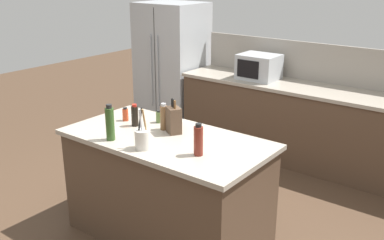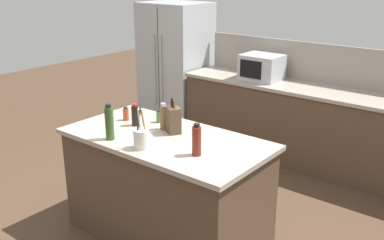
{
  "view_description": "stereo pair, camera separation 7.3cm",
  "coord_description": "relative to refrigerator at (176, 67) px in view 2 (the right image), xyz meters",
  "views": [
    {
      "loc": [
        2.24,
        -2.58,
        2.26
      ],
      "look_at": [
        0.0,
        0.35,
        0.99
      ],
      "focal_mm": 42.0,
      "sensor_mm": 36.0,
      "label": 1
    },
    {
      "loc": [
        2.3,
        -2.53,
        2.26
      ],
      "look_at": [
        0.0,
        0.35,
        0.99
      ],
      "focal_mm": 42.0,
      "sensor_mm": 36.0,
      "label": 2
    }
  ],
  "objects": [
    {
      "name": "back_counter_run",
      "position": [
        2.11,
        -0.05,
        -0.42
      ],
      "size": [
        3.27,
        0.66,
        0.94
      ],
      "color": "#4C3828",
      "rests_on": "ground_plane"
    },
    {
      "name": "ground_plane",
      "position": [
        1.81,
        -2.25,
        -0.9
      ],
      "size": [
        14.0,
        14.0,
        0.0
      ],
      "primitive_type": "plane",
      "color": "#473323"
    },
    {
      "name": "microwave",
      "position": [
        1.43,
        -0.05,
        0.2
      ],
      "size": [
        0.47,
        0.39,
        0.3
      ],
      "color": "#ADB2B7",
      "rests_on": "back_counter_run"
    },
    {
      "name": "hot_sauce_bottle",
      "position": [
        1.75,
        -2.01,
        0.13
      ],
      "size": [
        0.05,
        0.05,
        0.18
      ],
      "color": "red",
      "rests_on": "kitchen_island"
    },
    {
      "name": "vinegar_bottle",
      "position": [
        2.24,
        -2.38,
        0.16
      ],
      "size": [
        0.07,
        0.07,
        0.25
      ],
      "color": "maroon",
      "rests_on": "kitchen_island"
    },
    {
      "name": "spice_jar_paprika",
      "position": [
        1.26,
        -2.16,
        0.1
      ],
      "size": [
        0.05,
        0.05,
        0.12
      ],
      "color": "#B73D1E",
      "rests_on": "kitchen_island"
    },
    {
      "name": "pepper_grinder",
      "position": [
        1.68,
        -2.13,
        0.15
      ],
      "size": [
        0.06,
        0.06,
        0.23
      ],
      "color": "brown",
      "rests_on": "kitchen_island"
    },
    {
      "name": "spice_jar_oregano",
      "position": [
        1.53,
        -2.01,
        0.1
      ],
      "size": [
        0.06,
        0.06,
        0.11
      ],
      "color": "#567038",
      "rests_on": "kitchen_island"
    },
    {
      "name": "refrigerator",
      "position": [
        0.0,
        0.0,
        0.0
      ],
      "size": [
        0.88,
        0.75,
        1.79
      ],
      "color": "#ADB2B7",
      "rests_on": "ground_plane"
    },
    {
      "name": "knife_block",
      "position": [
        1.8,
        -2.14,
        0.16
      ],
      "size": [
        0.16,
        0.15,
        0.29
      ],
      "rotation": [
        0.0,
        0.0,
        -0.53
      ],
      "color": "#4C3828",
      "rests_on": "kitchen_island"
    },
    {
      "name": "olive_oil_bottle",
      "position": [
        1.5,
        -2.56,
        0.18
      ],
      "size": [
        0.07,
        0.07,
        0.3
      ],
      "color": "#2D4C1E",
      "rests_on": "kitchen_island"
    },
    {
      "name": "utensil_crock",
      "position": [
        1.83,
        -2.54,
        0.13
      ],
      "size": [
        0.12,
        0.12,
        0.32
      ],
      "color": "beige",
      "rests_on": "kitchen_island"
    },
    {
      "name": "wall_backsplash",
      "position": [
        2.11,
        0.27,
        0.27
      ],
      "size": [
        3.23,
        0.03,
        0.46
      ],
      "primitive_type": "cube",
      "color": "gray",
      "rests_on": "back_counter_run"
    },
    {
      "name": "soy_sauce_bottle",
      "position": [
        1.42,
        -2.21,
        0.14
      ],
      "size": [
        0.06,
        0.06,
        0.2
      ],
      "color": "black",
      "rests_on": "kitchen_island"
    },
    {
      "name": "kitchen_island",
      "position": [
        1.81,
        -2.25,
        -0.42
      ],
      "size": [
        1.72,
        0.89,
        0.94
      ],
      "color": "#4C3828",
      "rests_on": "ground_plane"
    }
  ]
}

